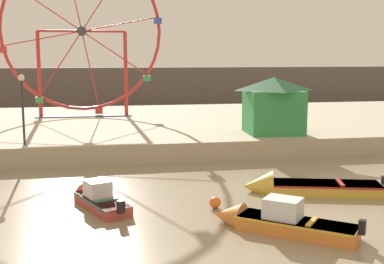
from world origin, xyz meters
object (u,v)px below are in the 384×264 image
at_px(motorboat_mustard_yellow, 299,187).
at_px(carnival_booth_green_kiosk, 274,104).
at_px(motorboat_orange_hull, 275,221).
at_px(ferris_wheel_red_frame, 82,34).
at_px(motorboat_faded_red, 95,197).
at_px(mooring_buoy_orange, 215,203).
at_px(promenade_lamp_near, 22,99).

xyz_separation_m(motorboat_mustard_yellow, carnival_booth_green_kiosk, (2.14, 9.30, 2.57)).
bearing_deg(motorboat_mustard_yellow, motorboat_orange_hull, 74.13).
bearing_deg(carnival_booth_green_kiosk, motorboat_mustard_yellow, -99.57).
bearing_deg(ferris_wheel_red_frame, carnival_booth_green_kiosk, -43.27).
xyz_separation_m(motorboat_faded_red, ferris_wheel_red_frame, (-0.86, 20.22, 6.98)).
relative_size(motorboat_mustard_yellow, ferris_wheel_red_frame, 0.47).
bearing_deg(mooring_buoy_orange, promenade_lamp_near, 131.02).
bearing_deg(promenade_lamp_near, mooring_buoy_orange, -48.98).
bearing_deg(carnival_booth_green_kiosk, motorboat_orange_hull, -105.80).
relative_size(motorboat_mustard_yellow, carnival_booth_green_kiosk, 1.60).
distance_m(carnival_booth_green_kiosk, promenade_lamp_near, 14.22).
relative_size(ferris_wheel_red_frame, promenade_lamp_near, 3.39).
bearing_deg(mooring_buoy_orange, motorboat_faded_red, 164.24).
height_order(ferris_wheel_red_frame, mooring_buoy_orange, ferris_wheel_red_frame).
distance_m(motorboat_faded_red, mooring_buoy_orange, 4.59).
distance_m(motorboat_orange_hull, ferris_wheel_red_frame, 26.07).
bearing_deg(motorboat_mustard_yellow, promenade_lamp_near, -17.60).
distance_m(motorboat_faded_red, promenade_lamp_near, 9.35).
height_order(motorboat_mustard_yellow, mooring_buoy_orange, motorboat_mustard_yellow).
height_order(motorboat_faded_red, promenade_lamp_near, promenade_lamp_near).
bearing_deg(motorboat_orange_hull, mooring_buoy_orange, -24.90).
height_order(motorboat_mustard_yellow, motorboat_faded_red, motorboat_faded_red).
bearing_deg(carnival_booth_green_kiosk, promenade_lamp_near, -170.41).
xyz_separation_m(motorboat_faded_red, mooring_buoy_orange, (4.41, -1.25, -0.08)).
xyz_separation_m(motorboat_orange_hull, mooring_buoy_orange, (-1.36, 2.77, -0.12)).
xyz_separation_m(motorboat_faded_red, carnival_booth_green_kiosk, (10.49, 9.53, 2.51)).
distance_m(motorboat_mustard_yellow, ferris_wheel_red_frame, 23.11).
bearing_deg(motorboat_orange_hull, ferris_wheel_red_frame, -35.64).
height_order(promenade_lamp_near, mooring_buoy_orange, promenade_lamp_near).
height_order(motorboat_orange_hull, ferris_wheel_red_frame, ferris_wheel_red_frame).
bearing_deg(motorboat_orange_hull, motorboat_faded_red, 4.20).
bearing_deg(ferris_wheel_red_frame, promenade_lamp_near, -102.78).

